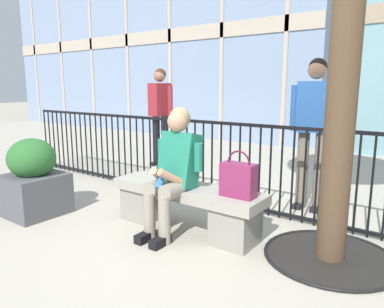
{
  "coord_description": "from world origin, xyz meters",
  "views": [
    {
      "loc": [
        2.03,
        -2.69,
        1.4
      ],
      "look_at": [
        0.0,
        0.1,
        0.75
      ],
      "focal_mm": 33.49,
      "sensor_mm": 36.0,
      "label": 1
    }
  ],
  "objects_px": {
    "handbag_on_bench": "(238,179)",
    "bystander_further_back": "(160,110)",
    "stone_bench": "(186,203)",
    "planter": "(33,180)",
    "bystander_at_railing": "(314,123)",
    "seated_person_with_phone": "(174,167)"
  },
  "relations": [
    {
      "from": "seated_person_with_phone",
      "to": "handbag_on_bench",
      "type": "distance_m",
      "value": 0.64
    },
    {
      "from": "stone_bench",
      "to": "seated_person_with_phone",
      "type": "distance_m",
      "value": 0.4
    },
    {
      "from": "bystander_further_back",
      "to": "handbag_on_bench",
      "type": "bearing_deg",
      "value": -37.61
    },
    {
      "from": "stone_bench",
      "to": "planter",
      "type": "height_order",
      "value": "planter"
    },
    {
      "from": "bystander_at_railing",
      "to": "stone_bench",
      "type": "bearing_deg",
      "value": -119.94
    },
    {
      "from": "seated_person_with_phone",
      "to": "handbag_on_bench",
      "type": "relative_size",
      "value": 2.94
    },
    {
      "from": "bystander_further_back",
      "to": "planter",
      "type": "bearing_deg",
      "value": -79.37
    },
    {
      "from": "stone_bench",
      "to": "bystander_further_back",
      "type": "xyz_separation_m",
      "value": [
        -2.14,
        2.09,
        0.73
      ]
    },
    {
      "from": "bystander_at_railing",
      "to": "bystander_further_back",
      "type": "distance_m",
      "value": 3.02
    },
    {
      "from": "handbag_on_bench",
      "to": "bystander_at_railing",
      "type": "height_order",
      "value": "bystander_at_railing"
    },
    {
      "from": "stone_bench",
      "to": "bystander_further_back",
      "type": "bearing_deg",
      "value": 135.75
    },
    {
      "from": "stone_bench",
      "to": "bystander_further_back",
      "type": "distance_m",
      "value": 3.08
    },
    {
      "from": "stone_bench",
      "to": "seated_person_with_phone",
      "type": "relative_size",
      "value": 1.32
    },
    {
      "from": "bystander_further_back",
      "to": "stone_bench",
      "type": "bearing_deg",
      "value": -44.25
    },
    {
      "from": "seated_person_with_phone",
      "to": "handbag_on_bench",
      "type": "xyz_separation_m",
      "value": [
        0.63,
        0.12,
        -0.04
      ]
    },
    {
      "from": "planter",
      "to": "handbag_on_bench",
      "type": "bearing_deg",
      "value": 15.64
    },
    {
      "from": "handbag_on_bench",
      "to": "bystander_at_railing",
      "type": "xyz_separation_m",
      "value": [
        0.2,
        1.36,
        0.39
      ]
    },
    {
      "from": "handbag_on_bench",
      "to": "bystander_further_back",
      "type": "distance_m",
      "value": 3.46
    },
    {
      "from": "seated_person_with_phone",
      "to": "planter",
      "type": "bearing_deg",
      "value": -162.48
    },
    {
      "from": "seated_person_with_phone",
      "to": "stone_bench",
      "type": "bearing_deg",
      "value": 70.08
    },
    {
      "from": "seated_person_with_phone",
      "to": "bystander_at_railing",
      "type": "bearing_deg",
      "value": 60.87
    },
    {
      "from": "stone_bench",
      "to": "handbag_on_bench",
      "type": "bearing_deg",
      "value": -0.99
    }
  ]
}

